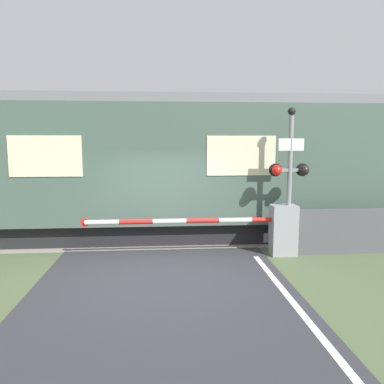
{
  "coord_description": "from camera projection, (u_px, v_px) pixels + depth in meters",
  "views": [
    {
      "loc": [
        0.02,
        -7.35,
        2.69
      ],
      "look_at": [
        0.73,
        1.79,
        1.46
      ],
      "focal_mm": 35.0,
      "sensor_mm": 36.0,
      "label": 1
    }
  ],
  "objects": [
    {
      "name": "signal_post",
      "position": [
        290.0,
        173.0,
        8.73
      ],
      "size": [
        0.95,
        0.26,
        3.48
      ],
      "color": "gray",
      "rests_on": "ground_plane"
    },
    {
      "name": "roadside_fence",
      "position": [
        365.0,
        231.0,
        9.03
      ],
      "size": [
        4.04,
        0.06,
        1.1
      ],
      "color": "#4C4C51",
      "rests_on": "ground_plane"
    },
    {
      "name": "train",
      "position": [
        64.0,
        167.0,
        10.46
      ],
      "size": [
        17.13,
        3.18,
        3.89
      ],
      "color": "black",
      "rests_on": "ground_plane"
    },
    {
      "name": "crossing_barrier",
      "position": [
        269.0,
        229.0,
        8.89
      ],
      "size": [
        5.05,
        0.44,
        1.2
      ],
      "color": "gray",
      "rests_on": "ground_plane"
    },
    {
      "name": "ground_plane",
      "position": [
        163.0,
        275.0,
        7.62
      ],
      "size": [
        80.0,
        80.0,
        0.0
      ],
      "primitive_type": "plane",
      "color": "#475638"
    },
    {
      "name": "track_bed",
      "position": [
        163.0,
        234.0,
        10.94
      ],
      "size": [
        36.0,
        3.2,
        0.13
      ],
      "color": "gray",
      "rests_on": "ground_plane"
    }
  ]
}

